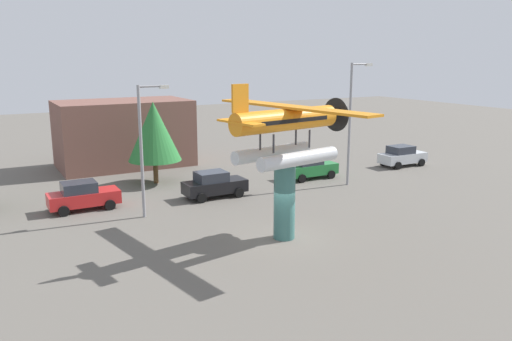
{
  "coord_description": "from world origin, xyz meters",
  "views": [
    {
      "loc": [
        -13.59,
        -21.52,
        9.27
      ],
      "look_at": [
        0.0,
        3.0,
        3.0
      ],
      "focal_mm": 36.26,
      "sensor_mm": 36.0,
      "label": 1
    }
  ],
  "objects_px": {
    "display_pedestal": "(284,201)",
    "car_far_green": "(310,167)",
    "storefront_building": "(124,133)",
    "streetlight_primary": "(144,142)",
    "floatplane_monument": "(287,129)",
    "streetlight_secondary": "(352,116)",
    "car_mid_black": "(214,184)",
    "car_near_red": "(83,196)",
    "car_distant_silver": "(402,156)",
    "tree_east": "(154,131)"
  },
  "relations": [
    {
      "from": "display_pedestal",
      "to": "car_far_green",
      "type": "relative_size",
      "value": 0.95
    },
    {
      "from": "display_pedestal",
      "to": "storefront_building",
      "type": "xyz_separation_m",
      "value": [
        -2.32,
        22.0,
        0.78
      ]
    },
    {
      "from": "storefront_building",
      "to": "streetlight_primary",
      "type": "bearing_deg",
      "value": -100.4
    },
    {
      "from": "floatplane_monument",
      "to": "streetlight_secondary",
      "type": "distance_m",
      "value": 12.53
    },
    {
      "from": "storefront_building",
      "to": "car_mid_black",
      "type": "bearing_deg",
      "value": -79.41
    },
    {
      "from": "storefront_building",
      "to": "display_pedestal",
      "type": "bearing_deg",
      "value": -83.98
    },
    {
      "from": "streetlight_primary",
      "to": "streetlight_secondary",
      "type": "bearing_deg",
      "value": 1.36
    },
    {
      "from": "car_mid_black",
      "to": "storefront_building",
      "type": "height_order",
      "value": "storefront_building"
    },
    {
      "from": "car_far_green",
      "to": "streetlight_primary",
      "type": "height_order",
      "value": "streetlight_primary"
    },
    {
      "from": "car_near_red",
      "to": "car_far_green",
      "type": "relative_size",
      "value": 1.0
    },
    {
      "from": "display_pedestal",
      "to": "car_mid_black",
      "type": "distance_m",
      "value": 9.05
    },
    {
      "from": "car_far_green",
      "to": "car_near_red",
      "type": "bearing_deg",
      "value": -179.77
    },
    {
      "from": "car_near_red",
      "to": "car_mid_black",
      "type": "bearing_deg",
      "value": -8.97
    },
    {
      "from": "car_mid_black",
      "to": "streetlight_primary",
      "type": "xyz_separation_m",
      "value": [
        -5.19,
        -1.97,
        3.58
      ]
    },
    {
      "from": "floatplane_monument",
      "to": "storefront_building",
      "type": "relative_size",
      "value": 0.97
    },
    {
      "from": "car_distant_silver",
      "to": "floatplane_monument",
      "type": "bearing_deg",
      "value": -150.57
    },
    {
      "from": "car_near_red",
      "to": "car_mid_black",
      "type": "distance_m",
      "value": 8.31
    },
    {
      "from": "car_distant_silver",
      "to": "streetlight_secondary",
      "type": "bearing_deg",
      "value": -160.1
    },
    {
      "from": "car_mid_black",
      "to": "car_far_green",
      "type": "distance_m",
      "value": 8.76
    },
    {
      "from": "car_near_red",
      "to": "car_far_green",
      "type": "height_order",
      "value": "same"
    },
    {
      "from": "tree_east",
      "to": "streetlight_primary",
      "type": "bearing_deg",
      "value": -111.71
    },
    {
      "from": "car_distant_silver",
      "to": "streetlight_primary",
      "type": "relative_size",
      "value": 0.55
    },
    {
      "from": "display_pedestal",
      "to": "streetlight_primary",
      "type": "bearing_deg",
      "value": 125.91
    },
    {
      "from": "car_distant_silver",
      "to": "streetlight_primary",
      "type": "distance_m",
      "value": 23.87
    },
    {
      "from": "car_near_red",
      "to": "streetlight_secondary",
      "type": "distance_m",
      "value": 19.04
    },
    {
      "from": "car_far_green",
      "to": "streetlight_secondary",
      "type": "bearing_deg",
      "value": -63.38
    },
    {
      "from": "display_pedestal",
      "to": "car_distant_silver",
      "type": "bearing_deg",
      "value": 29.31
    },
    {
      "from": "floatplane_monument",
      "to": "car_near_red",
      "type": "relative_size",
      "value": 2.48
    },
    {
      "from": "display_pedestal",
      "to": "car_distant_silver",
      "type": "height_order",
      "value": "display_pedestal"
    },
    {
      "from": "car_far_green",
      "to": "storefront_building",
      "type": "bearing_deg",
      "value": 133.56
    },
    {
      "from": "streetlight_secondary",
      "to": "tree_east",
      "type": "bearing_deg",
      "value": 149.47
    },
    {
      "from": "car_distant_silver",
      "to": "streetlight_primary",
      "type": "xyz_separation_m",
      "value": [
        -23.37,
        -3.28,
        3.58
      ]
    },
    {
      "from": "car_far_green",
      "to": "floatplane_monument",
      "type": "bearing_deg",
      "value": -129.96
    },
    {
      "from": "streetlight_secondary",
      "to": "storefront_building",
      "type": "height_order",
      "value": "streetlight_secondary"
    },
    {
      "from": "car_mid_black",
      "to": "floatplane_monument",
      "type": "bearing_deg",
      "value": -89.93
    },
    {
      "from": "streetlight_primary",
      "to": "car_mid_black",
      "type": "bearing_deg",
      "value": 20.84
    },
    {
      "from": "car_near_red",
      "to": "display_pedestal",
      "type": "bearing_deg",
      "value": -51.76
    },
    {
      "from": "car_near_red",
      "to": "car_distant_silver",
      "type": "bearing_deg",
      "value": 0.01
    },
    {
      "from": "display_pedestal",
      "to": "streetlight_secondary",
      "type": "distance_m",
      "value": 12.99
    },
    {
      "from": "streetlight_secondary",
      "to": "car_near_red",
      "type": "bearing_deg",
      "value": 171.0
    },
    {
      "from": "car_far_green",
      "to": "storefront_building",
      "type": "relative_size",
      "value": 0.39
    },
    {
      "from": "car_far_green",
      "to": "streetlight_primary",
      "type": "distance_m",
      "value": 14.68
    },
    {
      "from": "streetlight_secondary",
      "to": "car_far_green",
      "type": "bearing_deg",
      "value": 116.62
    },
    {
      "from": "storefront_building",
      "to": "tree_east",
      "type": "height_order",
      "value": "tree_east"
    },
    {
      "from": "car_far_green",
      "to": "tree_east",
      "type": "bearing_deg",
      "value": 158.4
    },
    {
      "from": "car_near_red",
      "to": "streetlight_secondary",
      "type": "height_order",
      "value": "streetlight_secondary"
    },
    {
      "from": "car_distant_silver",
      "to": "streetlight_primary",
      "type": "bearing_deg",
      "value": -172.02
    },
    {
      "from": "car_near_red",
      "to": "streetlight_secondary",
      "type": "bearing_deg",
      "value": -9.0
    },
    {
      "from": "display_pedestal",
      "to": "car_mid_black",
      "type": "bearing_deg",
      "value": 89.25
    },
    {
      "from": "streetlight_secondary",
      "to": "car_distant_silver",
      "type": "bearing_deg",
      "value": 19.9
    }
  ]
}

